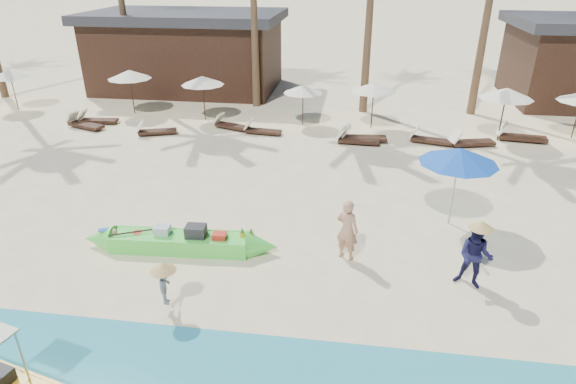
# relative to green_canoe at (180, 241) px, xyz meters

# --- Properties ---
(ground) EXTENTS (240.00, 240.00, 0.00)m
(ground) POSITION_rel_green_canoe_xyz_m (2.59, -0.36, -0.25)
(ground) COLOR beige
(ground) RESTS_ON ground
(green_canoe) EXTENTS (5.77, 0.95, 0.73)m
(green_canoe) POSITION_rel_green_canoe_xyz_m (0.00, 0.00, 0.00)
(green_canoe) COLOR #4EE545
(green_canoe) RESTS_ON ground
(tourist) EXTENTS (0.70, 0.60, 1.62)m
(tourist) POSITION_rel_green_canoe_xyz_m (4.32, 0.24, 0.56)
(tourist) COLOR tan
(tourist) RESTS_ON ground
(vendor_green) EXTENTS (0.95, 0.86, 1.60)m
(vendor_green) POSITION_rel_green_canoe_xyz_m (7.24, -0.54, 0.55)
(vendor_green) COLOR #16153B
(vendor_green) RESTS_ON ground
(vendor_yellow) EXTENTS (0.45, 0.64, 0.90)m
(vendor_yellow) POSITION_rel_green_canoe_xyz_m (0.55, -2.36, 0.38)
(vendor_yellow) COLOR gray
(vendor_yellow) RESTS_ON ground
(blue_umbrella) EXTENTS (2.15, 2.15, 2.32)m
(blue_umbrella) POSITION_rel_green_canoe_xyz_m (7.21, 2.45, 1.85)
(blue_umbrella) COLOR #99999E
(blue_umbrella) RESTS_ON ground
(resort_parasol_2) EXTENTS (1.94, 1.94, 2.00)m
(resort_parasol_2) POSITION_rel_green_canoe_xyz_m (-12.72, 11.57, 1.56)
(resort_parasol_2) COLOR #331D14
(resort_parasol_2) RESTS_ON ground
(resort_parasol_3) EXTENTS (2.07, 2.07, 2.13)m
(resort_parasol_3) POSITION_rel_green_canoe_xyz_m (-6.50, 11.69, 1.68)
(resort_parasol_3) COLOR #331D14
(resort_parasol_3) RESTS_ON ground
(lounger_3_left) EXTENTS (1.79, 0.72, 0.59)m
(lounger_3_left) POSITION_rel_green_canoe_xyz_m (-7.55, 9.87, -0.05)
(lounger_3_left) COLOR #331D14
(lounger_3_left) RESTS_ON ground
(lounger_3_right) EXTENTS (1.92, 1.14, 0.63)m
(lounger_3_right) POSITION_rel_green_canoe_xyz_m (-7.77, 9.16, -0.04)
(lounger_3_right) COLOR #331D14
(lounger_3_right) RESTS_ON ground
(resort_parasol_4) EXTENTS (2.00, 2.00, 2.06)m
(resort_parasol_4) POSITION_rel_green_canoe_xyz_m (-2.72, 11.21, 1.61)
(resort_parasol_4) COLOR #331D14
(resort_parasol_4) RESTS_ON ground
(lounger_4_left) EXTENTS (1.78, 1.06, 0.58)m
(lounger_4_left) POSITION_rel_green_canoe_xyz_m (-4.25, 8.72, -0.05)
(lounger_4_left) COLOR #331D14
(lounger_4_left) RESTS_ON ground
(lounger_4_right) EXTENTS (1.75, 1.05, 0.57)m
(lounger_4_right) POSITION_rel_green_canoe_xyz_m (-1.20, 10.00, -0.06)
(lounger_4_right) COLOR #331D14
(lounger_4_right) RESTS_ON ground
(resort_parasol_5) EXTENTS (1.78, 1.78, 1.83)m
(resort_parasol_5) POSITION_rel_green_canoe_xyz_m (1.97, 11.08, 1.41)
(resort_parasol_5) COLOR #331D14
(resort_parasol_5) RESTS_ON ground
(lounger_5_left) EXTENTS (1.67, 0.67, 0.55)m
(lounger_5_left) POSITION_rel_green_canoe_xyz_m (0.32, 9.48, -0.06)
(lounger_5_left) COLOR #331D14
(lounger_5_left) RESTS_ON ground
(resort_parasol_6) EXTENTS (2.01, 2.01, 2.07)m
(resort_parasol_6) POSITION_rel_green_canoe_xyz_m (5.10, 11.00, 1.62)
(resort_parasol_6) COLOR #331D14
(resort_parasol_6) RESTS_ON ground
(lounger_6_left) EXTENTS (1.95, 0.74, 0.65)m
(lounger_6_left) POSITION_rel_green_canoe_xyz_m (4.67, 9.10, -0.03)
(lounger_6_left) COLOR #331D14
(lounger_6_left) RESTS_ON ground
(lounger_6_right) EXTENTS (1.81, 0.64, 0.61)m
(lounger_6_right) POSITION_rel_green_canoe_xyz_m (4.44, 8.79, -0.04)
(lounger_6_right) COLOR #331D14
(lounger_6_right) RESTS_ON ground
(resort_parasol_7) EXTENTS (2.16, 2.16, 2.22)m
(resort_parasol_7) POSITION_rel_green_canoe_xyz_m (10.39, 10.12, 1.76)
(resort_parasol_7) COLOR #331D14
(resort_parasol_7) RESTS_ON ground
(lounger_7_left) EXTENTS (1.83, 0.96, 0.59)m
(lounger_7_left) POSITION_rel_green_canoe_xyz_m (7.44, 9.29, -0.05)
(lounger_7_left) COLOR #331D14
(lounger_7_left) RESTS_ON ground
(lounger_7_right) EXTENTS (1.95, 1.04, 0.63)m
(lounger_7_right) POSITION_rel_green_canoe_xyz_m (9.04, 9.14, -0.04)
(lounger_7_right) COLOR #331D14
(lounger_7_right) RESTS_ON ground
(lounger_8_left) EXTENTS (2.07, 0.87, 0.68)m
(lounger_8_left) POSITION_rel_green_canoe_xyz_m (11.22, 10.10, -0.02)
(lounger_8_left) COLOR #331D14
(lounger_8_left) RESTS_ON ground
(pavilion_west) EXTENTS (10.80, 6.60, 4.30)m
(pavilion_west) POSITION_rel_green_canoe_xyz_m (-5.41, 17.14, 1.94)
(pavilion_west) COLOR #331D14
(pavilion_west) RESTS_ON ground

